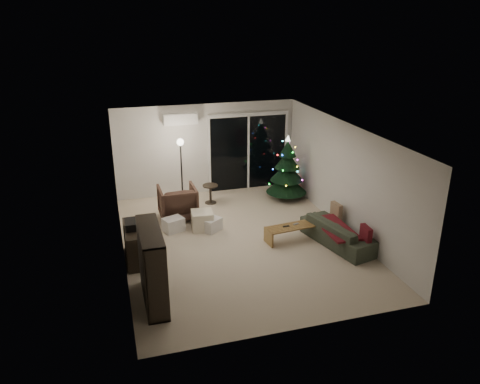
{
  "coord_description": "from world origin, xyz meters",
  "views": [
    {
      "loc": [
        -2.62,
        -8.96,
        4.72
      ],
      "look_at": [
        0.1,
        0.3,
        1.05
      ],
      "focal_mm": 35.0,
      "sensor_mm": 36.0,
      "label": 1
    }
  ],
  "objects_px": {
    "armchair": "(178,202)",
    "coffee_table": "(292,233)",
    "sofa": "(339,233)",
    "bookshelf": "(142,268)",
    "christmas_tree": "(287,168)",
    "media_cabinet": "(136,244)"
  },
  "relations": [
    {
      "from": "coffee_table",
      "to": "sofa",
      "type": "bearing_deg",
      "value": -30.47
    },
    {
      "from": "armchair",
      "to": "sofa",
      "type": "relative_size",
      "value": 0.48
    },
    {
      "from": "bookshelf",
      "to": "coffee_table",
      "type": "relative_size",
      "value": 1.18
    },
    {
      "from": "sofa",
      "to": "christmas_tree",
      "type": "height_order",
      "value": "christmas_tree"
    },
    {
      "from": "media_cabinet",
      "to": "coffee_table",
      "type": "xyz_separation_m",
      "value": [
        3.37,
        -0.13,
        -0.17
      ]
    },
    {
      "from": "bookshelf",
      "to": "armchair",
      "type": "height_order",
      "value": "bookshelf"
    },
    {
      "from": "bookshelf",
      "to": "christmas_tree",
      "type": "bearing_deg",
      "value": 29.31
    },
    {
      "from": "sofa",
      "to": "armchair",
      "type": "bearing_deg",
      "value": 39.43
    },
    {
      "from": "christmas_tree",
      "to": "sofa",
      "type": "bearing_deg",
      "value": -87.87
    },
    {
      "from": "armchair",
      "to": "christmas_tree",
      "type": "bearing_deg",
      "value": -172.15
    },
    {
      "from": "bookshelf",
      "to": "media_cabinet",
      "type": "relative_size",
      "value": 1.2
    },
    {
      "from": "bookshelf",
      "to": "sofa",
      "type": "xyz_separation_m",
      "value": [
        4.3,
        1.06,
        -0.42
      ]
    },
    {
      "from": "bookshelf",
      "to": "coffee_table",
      "type": "xyz_separation_m",
      "value": [
        3.37,
        1.48,
        -0.51
      ]
    },
    {
      "from": "media_cabinet",
      "to": "christmas_tree",
      "type": "relative_size",
      "value": 0.65
    },
    {
      "from": "sofa",
      "to": "media_cabinet",
      "type": "bearing_deg",
      "value": 69.47
    },
    {
      "from": "sofa",
      "to": "christmas_tree",
      "type": "relative_size",
      "value": 1.06
    },
    {
      "from": "media_cabinet",
      "to": "coffee_table",
      "type": "relative_size",
      "value": 0.98
    },
    {
      "from": "coffee_table",
      "to": "armchair",
      "type": "bearing_deg",
      "value": 131.92
    },
    {
      "from": "media_cabinet",
      "to": "armchair",
      "type": "xyz_separation_m",
      "value": [
        1.15,
        1.85,
        0.05
      ]
    },
    {
      "from": "media_cabinet",
      "to": "sofa",
      "type": "bearing_deg",
      "value": -7.41
    },
    {
      "from": "sofa",
      "to": "coffee_table",
      "type": "bearing_deg",
      "value": 52.57
    },
    {
      "from": "armchair",
      "to": "coffee_table",
      "type": "bearing_deg",
      "value": 137.59
    }
  ]
}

